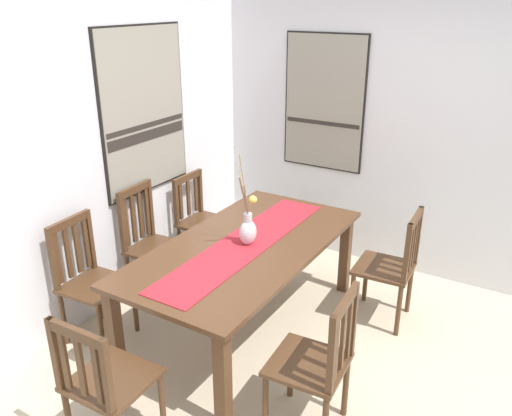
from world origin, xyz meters
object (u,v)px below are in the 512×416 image
object	(u,v)px
chair_0	(89,278)
painting_on_back_wall	(144,111)
chair_1	(318,362)
chair_4	(392,265)
painting_on_side_wall	(324,103)
chair_3	(151,242)
centerpiece_vase	(248,228)
dining_table	(245,255)
chair_5	(105,382)
chair_2	(201,220)

from	to	relation	value
chair_0	painting_on_back_wall	size ratio (longest dim) A/B	0.70
chair_1	chair_4	xyz separation A→B (m)	(1.32, -0.01, 0.00)
chair_1	painting_on_side_wall	bearing A→B (deg)	24.61
chair_3	painting_on_side_wall	bearing A→B (deg)	-27.82
chair_0	chair_4	world-z (taller)	chair_0
chair_3	painting_on_back_wall	xyz separation A→B (m)	(0.24, 0.19, 1.02)
centerpiece_vase	chair_4	bearing A→B (deg)	-52.05
painting_on_side_wall	painting_on_back_wall	bearing A→B (deg)	142.22
dining_table	chair_3	size ratio (longest dim) A/B	2.07
dining_table	chair_5	distance (m)	1.38
chair_0	chair_1	world-z (taller)	chair_0
chair_4	painting_on_side_wall	bearing A→B (deg)	49.14
chair_1	painting_on_side_wall	world-z (taller)	painting_on_side_wall
chair_2	dining_table	bearing A→B (deg)	-126.17
chair_3	chair_0	bearing A→B (deg)	-178.46
dining_table	chair_4	xyz separation A→B (m)	(0.68, -0.89, -0.15)
painting_on_back_wall	painting_on_side_wall	distance (m)	1.65
dining_table	chair_3	xyz separation A→B (m)	(0.02, 0.94, -0.14)
chair_0	painting_on_side_wall	bearing A→B (deg)	-19.71
chair_3	chair_4	bearing A→B (deg)	-70.00
centerpiece_vase	painting_on_back_wall	world-z (taller)	painting_on_back_wall
chair_2	painting_on_side_wall	distance (m)	1.56
painting_on_side_wall	chair_0	bearing A→B (deg)	160.29
centerpiece_vase	painting_on_back_wall	distance (m)	1.36
dining_table	chair_1	bearing A→B (deg)	-125.75
dining_table	chair_1	size ratio (longest dim) A/B	2.14
chair_3	chair_4	size ratio (longest dim) A/B	1.05
painting_on_side_wall	dining_table	bearing A→B (deg)	-175.57
dining_table	centerpiece_vase	distance (m)	0.22
chair_0	painting_on_side_wall	xyz separation A→B (m)	(2.22, -0.80, 0.99)
chair_3	centerpiece_vase	bearing A→B (deg)	-90.71
chair_2	chair_3	world-z (taller)	chair_3
chair_1	chair_4	bearing A→B (deg)	-0.32
centerpiece_vase	chair_4	size ratio (longest dim) A/B	0.74
chair_0	chair_4	distance (m)	2.26
chair_1	centerpiece_vase	bearing A→B (deg)	53.23
painting_on_back_wall	painting_on_side_wall	xyz separation A→B (m)	(1.30, -1.01, -0.04)
chair_2	painting_on_side_wall	xyz separation A→B (m)	(0.91, -0.78, 1.01)
painting_on_back_wall	painting_on_side_wall	bearing A→B (deg)	-37.78
painting_on_back_wall	dining_table	bearing A→B (deg)	-103.06
dining_table	chair_3	distance (m)	0.95
dining_table	chair_1	xyz separation A→B (m)	(-0.64, -0.89, -0.15)
dining_table	painting_on_side_wall	xyz separation A→B (m)	(1.56, 0.12, 0.84)
chair_1	chair_3	xyz separation A→B (m)	(0.66, 1.82, 0.02)
chair_2	chair_4	bearing A→B (deg)	-89.14
chair_0	chair_5	bearing A→B (deg)	-128.31
dining_table	chair_1	world-z (taller)	chair_1
chair_4	painting_on_back_wall	xyz separation A→B (m)	(-0.42, 2.02, 1.04)
centerpiece_vase	chair_1	bearing A→B (deg)	-126.77
dining_table	chair_1	distance (m)	1.10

